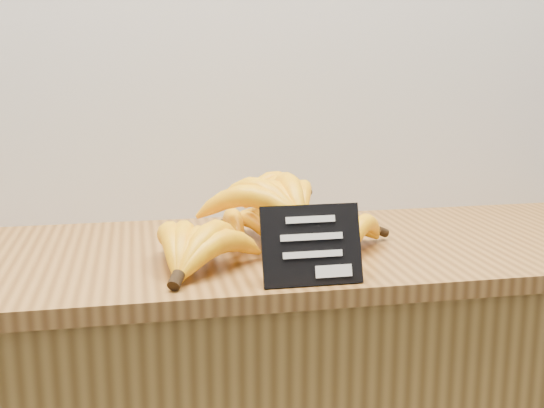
# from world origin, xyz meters

# --- Properties ---
(counter_top) EXTENTS (1.55, 0.54, 0.03)m
(counter_top) POSITION_xyz_m (0.06, 2.75, 0.92)
(counter_top) COLOR olive
(counter_top) RESTS_ON counter
(chalkboard_sign) EXTENTS (0.16, 0.05, 0.12)m
(chalkboard_sign) POSITION_xyz_m (0.08, 2.52, 0.99)
(chalkboard_sign) COLOR black
(chalkboard_sign) RESTS_ON counter_top
(banana_pile) EXTENTS (0.52, 0.37, 0.13)m
(banana_pile) POSITION_xyz_m (0.03, 2.71, 0.99)
(banana_pile) COLOR #FDB50A
(banana_pile) RESTS_ON counter_top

